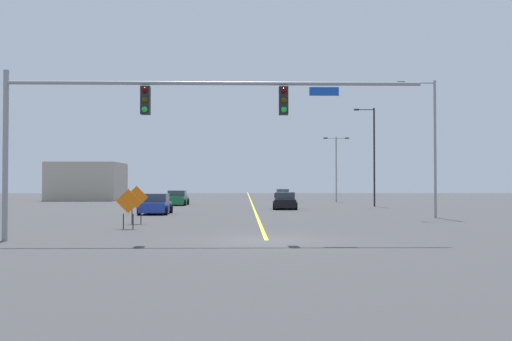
{
  "coord_description": "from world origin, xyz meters",
  "views": [
    {
      "loc": [
        -0.83,
        -20.98,
        2.08
      ],
      "look_at": [
        0.03,
        20.13,
        3.06
      ],
      "focal_mm": 39.86,
      "sensor_mm": 36.0,
      "label": 1
    }
  ],
  "objects_px": {
    "street_lamp_far_left": "(336,163)",
    "construction_sign_left_lane": "(137,199)",
    "street_lamp_mid_left": "(373,153)",
    "car_blue_approaching": "(156,205)",
    "car_green_far": "(177,198)",
    "construction_sign_median_near": "(128,203)",
    "car_black_distant": "(285,201)",
    "traffic_signal_assembly": "(155,110)",
    "car_silver_mid": "(282,194)",
    "street_lamp_far_right": "(432,141)"
  },
  "relations": [
    {
      "from": "street_lamp_mid_left",
      "to": "construction_sign_left_lane",
      "type": "bearing_deg",
      "value": -128.17
    },
    {
      "from": "car_green_far",
      "to": "street_lamp_far_right",
      "type": "bearing_deg",
      "value": -49.44
    },
    {
      "from": "traffic_signal_assembly",
      "to": "street_lamp_mid_left",
      "type": "xyz_separation_m",
      "value": [
        15.2,
        31.18,
        0.18
      ]
    },
    {
      "from": "car_silver_mid",
      "to": "car_blue_approaching",
      "type": "bearing_deg",
      "value": -104.67
    },
    {
      "from": "street_lamp_far_right",
      "to": "car_green_far",
      "type": "bearing_deg",
      "value": 130.56
    },
    {
      "from": "construction_sign_median_near",
      "to": "construction_sign_left_lane",
      "type": "height_order",
      "value": "construction_sign_left_lane"
    },
    {
      "from": "construction_sign_left_lane",
      "to": "street_lamp_mid_left",
      "type": "bearing_deg",
      "value": 51.83
    },
    {
      "from": "traffic_signal_assembly",
      "to": "street_lamp_mid_left",
      "type": "relative_size",
      "value": 1.69
    },
    {
      "from": "street_lamp_far_left",
      "to": "construction_sign_left_lane",
      "type": "bearing_deg",
      "value": -114.4
    },
    {
      "from": "construction_sign_left_lane",
      "to": "car_blue_approaching",
      "type": "relative_size",
      "value": 0.5
    },
    {
      "from": "street_lamp_far_right",
      "to": "car_green_far",
      "type": "xyz_separation_m",
      "value": [
        -18.1,
        21.15,
        -4.03
      ]
    },
    {
      "from": "street_lamp_far_left",
      "to": "car_silver_mid",
      "type": "height_order",
      "value": "street_lamp_far_left"
    },
    {
      "from": "car_silver_mid",
      "to": "car_black_distant",
      "type": "bearing_deg",
      "value": -93.55
    },
    {
      "from": "car_green_far",
      "to": "street_lamp_mid_left",
      "type": "bearing_deg",
      "value": -10.85
    },
    {
      "from": "traffic_signal_assembly",
      "to": "car_silver_mid",
      "type": "xyz_separation_m",
      "value": [
        9.0,
        63.63,
        -4.18
      ]
    },
    {
      "from": "traffic_signal_assembly",
      "to": "car_blue_approaching",
      "type": "height_order",
      "value": "traffic_signal_assembly"
    },
    {
      "from": "car_silver_mid",
      "to": "car_green_far",
      "type": "xyz_separation_m",
      "value": [
        -12.27,
        -28.91,
        0.03
      ]
    },
    {
      "from": "street_lamp_far_left",
      "to": "car_green_far",
      "type": "height_order",
      "value": "street_lamp_far_left"
    },
    {
      "from": "street_lamp_far_left",
      "to": "street_lamp_mid_left",
      "type": "relative_size",
      "value": 0.83
    },
    {
      "from": "construction_sign_median_near",
      "to": "street_lamp_mid_left",
      "type": "bearing_deg",
      "value": 56.0
    },
    {
      "from": "street_lamp_far_right",
      "to": "construction_sign_median_near",
      "type": "bearing_deg",
      "value": -154.64
    },
    {
      "from": "car_green_far",
      "to": "car_blue_approaching",
      "type": "height_order",
      "value": "car_green_far"
    },
    {
      "from": "construction_sign_median_near",
      "to": "construction_sign_left_lane",
      "type": "bearing_deg",
      "value": 94.27
    },
    {
      "from": "street_lamp_mid_left",
      "to": "construction_sign_left_lane",
      "type": "xyz_separation_m",
      "value": [
        -17.54,
        -22.31,
        -3.72
      ]
    },
    {
      "from": "street_lamp_mid_left",
      "to": "car_green_far",
      "type": "xyz_separation_m",
      "value": [
        -18.47,
        3.54,
        -4.33
      ]
    },
    {
      "from": "street_lamp_mid_left",
      "to": "car_green_far",
      "type": "relative_size",
      "value": 2.18
    },
    {
      "from": "street_lamp_far_left",
      "to": "car_blue_approaching",
      "type": "distance_m",
      "value": 31.67
    },
    {
      "from": "construction_sign_median_near",
      "to": "construction_sign_left_lane",
      "type": "distance_m",
      "value": 3.34
    },
    {
      "from": "street_lamp_far_right",
      "to": "construction_sign_left_lane",
      "type": "distance_m",
      "value": 18.13
    },
    {
      "from": "street_lamp_far_left",
      "to": "construction_sign_left_lane",
      "type": "distance_m",
      "value": 39.79
    },
    {
      "from": "street_lamp_mid_left",
      "to": "car_silver_mid",
      "type": "height_order",
      "value": "street_lamp_mid_left"
    },
    {
      "from": "street_lamp_far_left",
      "to": "car_blue_approaching",
      "type": "height_order",
      "value": "street_lamp_far_left"
    },
    {
      "from": "car_green_far",
      "to": "car_black_distant",
      "type": "xyz_separation_m",
      "value": [
        9.93,
        -8.77,
        -0.01
      ]
    },
    {
      "from": "street_lamp_far_right",
      "to": "construction_sign_median_near",
      "type": "relative_size",
      "value": 4.54
    },
    {
      "from": "street_lamp_far_left",
      "to": "street_lamp_mid_left",
      "type": "height_order",
      "value": "street_lamp_mid_left"
    },
    {
      "from": "street_lamp_mid_left",
      "to": "car_blue_approaching",
      "type": "relative_size",
      "value": 2.32
    },
    {
      "from": "construction_sign_left_lane",
      "to": "car_black_distant",
      "type": "relative_size",
      "value": 0.48
    },
    {
      "from": "traffic_signal_assembly",
      "to": "car_black_distant",
      "type": "distance_m",
      "value": 27.12
    },
    {
      "from": "street_lamp_far_left",
      "to": "car_green_far",
      "type": "bearing_deg",
      "value": -149.32
    },
    {
      "from": "car_silver_mid",
      "to": "car_green_far",
      "type": "distance_m",
      "value": 31.4
    },
    {
      "from": "car_silver_mid",
      "to": "street_lamp_far_left",
      "type": "bearing_deg",
      "value": -74.84
    },
    {
      "from": "street_lamp_far_left",
      "to": "traffic_signal_assembly",
      "type": "bearing_deg",
      "value": -107.34
    },
    {
      "from": "car_silver_mid",
      "to": "traffic_signal_assembly",
      "type": "bearing_deg",
      "value": -98.05
    },
    {
      "from": "construction_sign_left_lane",
      "to": "car_black_distant",
      "type": "distance_m",
      "value": 19.32
    },
    {
      "from": "street_lamp_far_left",
      "to": "street_lamp_far_right",
      "type": "bearing_deg",
      "value": -88.57
    },
    {
      "from": "street_lamp_mid_left",
      "to": "construction_sign_median_near",
      "type": "bearing_deg",
      "value": -124.0
    },
    {
      "from": "street_lamp_far_left",
      "to": "street_lamp_far_right",
      "type": "xyz_separation_m",
      "value": [
        0.79,
        -31.43,
        0.21
      ]
    },
    {
      "from": "street_lamp_far_right",
      "to": "street_lamp_mid_left",
      "type": "distance_m",
      "value": 17.62
    },
    {
      "from": "car_silver_mid",
      "to": "car_blue_approaching",
      "type": "xyz_separation_m",
      "value": [
        -11.82,
        -45.15,
        0.02
      ]
    },
    {
      "from": "street_lamp_mid_left",
      "to": "car_blue_approaching",
      "type": "height_order",
      "value": "street_lamp_mid_left"
    }
  ]
}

